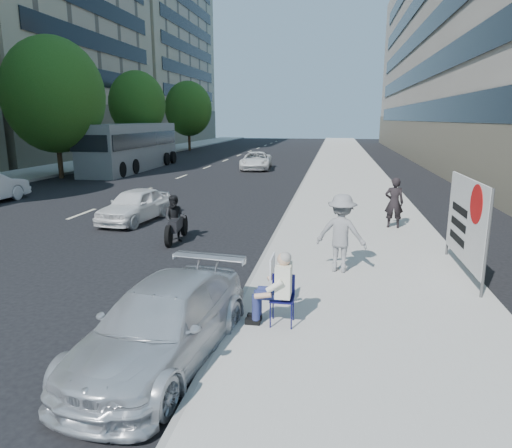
% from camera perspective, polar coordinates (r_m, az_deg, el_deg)
% --- Properties ---
extents(ground, '(160.00, 160.00, 0.00)m').
position_cam_1_polar(ground, '(9.42, -11.10, -9.97)').
color(ground, black).
rests_on(ground, ground).
extents(near_sidewalk, '(5.00, 120.00, 0.15)m').
position_cam_1_polar(near_sidewalk, '(28.32, 11.36, 5.52)').
color(near_sidewalk, '#AEAAA2').
rests_on(near_sidewalk, ground).
extents(far_sidewalk, '(4.50, 120.00, 0.15)m').
position_cam_1_polar(far_sidewalk, '(34.63, -25.62, 5.83)').
color(far_sidewalk, '#AEAAA2').
rests_on(far_sidewalk, ground).
extents(far_bldg_north, '(22.00, 28.00, 28.00)m').
position_cam_1_polar(far_bldg_north, '(78.24, -16.46, 20.12)').
color(far_bldg_north, tan).
rests_on(far_bldg_north, ground).
extents(tree_far_c, '(6.00, 6.00, 8.47)m').
position_cam_1_polar(tree_far_c, '(31.11, -23.95, 14.48)').
color(tree_far_c, '#382616').
rests_on(tree_far_c, ground).
extents(tree_far_d, '(4.80, 4.80, 7.65)m').
position_cam_1_polar(tree_far_d, '(41.68, -14.62, 14.32)').
color(tree_far_d, '#382616').
rests_on(tree_far_d, ground).
extents(tree_far_e, '(5.40, 5.40, 7.89)m').
position_cam_1_polar(tree_far_e, '(54.77, -8.46, 14.07)').
color(tree_far_e, '#382616').
rests_on(tree_far_e, ground).
extents(seated_protester, '(0.83, 1.12, 1.31)m').
position_cam_1_polar(seated_protester, '(7.92, 2.53, -7.47)').
color(seated_protester, '#12114E').
rests_on(seated_protester, near_sidewalk).
extents(jogger, '(1.31, 0.94, 1.82)m').
position_cam_1_polar(jogger, '(10.73, 10.62, -1.13)').
color(jogger, gray).
rests_on(jogger, near_sidewalk).
extents(pedestrian_woman, '(0.63, 0.44, 1.66)m').
position_cam_1_polar(pedestrian_woman, '(15.52, 16.88, 2.57)').
color(pedestrian_woman, black).
rests_on(pedestrian_woman, near_sidewalk).
extents(protest_banner, '(0.08, 3.06, 2.20)m').
position_cam_1_polar(protest_banner, '(11.34, 24.77, 0.41)').
color(protest_banner, '#4C4C4C').
rests_on(protest_banner, near_sidewalk).
extents(parked_sedan, '(2.14, 4.26, 1.19)m').
position_cam_1_polar(parked_sedan, '(7.25, -11.66, -12.14)').
color(parked_sedan, silver).
rests_on(parked_sedan, ground).
extents(white_sedan_near, '(1.86, 3.68, 1.20)m').
position_cam_1_polar(white_sedan_near, '(17.06, -14.89, 2.31)').
color(white_sedan_near, white).
rests_on(white_sedan_near, ground).
extents(white_sedan_far, '(2.49, 4.74, 1.27)m').
position_cam_1_polar(white_sedan_far, '(33.82, 0.02, 7.92)').
color(white_sedan_far, white).
rests_on(white_sedan_far, ground).
extents(motorcycle, '(0.76, 2.05, 1.42)m').
position_cam_1_polar(motorcycle, '(13.96, -10.03, 0.39)').
color(motorcycle, black).
rests_on(motorcycle, ground).
extents(bus, '(2.86, 12.10, 3.30)m').
position_cam_1_polar(bus, '(34.81, -15.20, 9.26)').
color(bus, slate).
rests_on(bus, ground).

